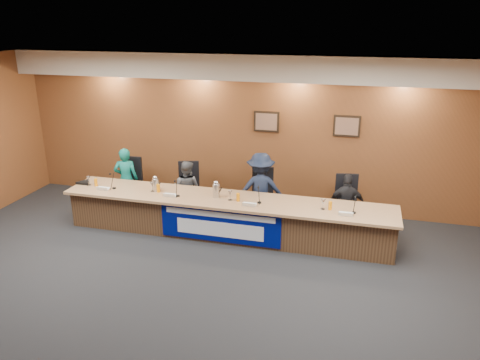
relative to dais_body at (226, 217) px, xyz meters
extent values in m
plane|color=black|center=(0.00, -2.40, -0.35)|extent=(10.00, 10.00, 0.00)
cube|color=silver|center=(0.00, -2.40, 2.85)|extent=(10.00, 8.00, 0.04)
cube|color=brown|center=(0.00, 1.60, 1.25)|extent=(10.00, 0.04, 3.20)
cube|color=beige|center=(0.00, 1.35, 2.60)|extent=(10.00, 0.50, 0.50)
cube|color=#4B311D|center=(0.00, 0.00, 0.00)|extent=(6.00, 0.80, 0.70)
cube|color=#A1754D|center=(0.00, -0.05, 0.38)|extent=(6.10, 0.95, 0.05)
cube|color=#000966|center=(0.00, -0.41, 0.03)|extent=(2.20, 0.02, 0.65)
cube|color=silver|center=(0.00, -0.43, 0.23)|extent=(2.00, 0.01, 0.10)
cube|color=silver|center=(0.00, -0.43, -0.05)|extent=(1.60, 0.01, 0.28)
cube|color=black|center=(0.40, 1.57, 1.50)|extent=(0.52, 0.04, 0.42)
cube|color=black|center=(2.00, 1.57, 1.50)|extent=(0.52, 0.04, 0.42)
imported|color=#0E6358|center=(-2.36, 0.64, 0.32)|extent=(0.56, 0.45, 1.34)
imported|color=#4C4E52|center=(-1.02, 0.64, 0.24)|extent=(0.61, 0.49, 1.17)
imported|color=#151D32|center=(0.50, 0.64, 0.37)|extent=(1.04, 0.75, 1.45)
imported|color=black|center=(2.14, 0.64, 0.23)|extent=(0.71, 0.36, 1.17)
cube|color=black|center=(-2.36, 0.74, 0.13)|extent=(0.50, 0.50, 0.08)
cube|color=black|center=(-1.02, 0.74, 0.13)|extent=(0.60, 0.60, 0.08)
cube|color=black|center=(0.50, 0.74, 0.13)|extent=(0.53, 0.53, 0.08)
cube|color=black|center=(2.14, 0.74, 0.13)|extent=(0.55, 0.55, 0.08)
cube|color=white|center=(-2.37, -0.27, 0.45)|extent=(0.24, 0.08, 0.10)
cylinder|color=black|center=(-2.21, -0.12, 0.41)|extent=(0.07, 0.07, 0.02)
cylinder|color=orange|center=(-2.62, -0.07, 0.47)|extent=(0.06, 0.06, 0.15)
cylinder|color=silver|center=(-2.78, -0.06, 0.49)|extent=(0.08, 0.08, 0.18)
cube|color=white|center=(-1.01, -0.27, 0.45)|extent=(0.24, 0.08, 0.10)
cylinder|color=black|center=(-0.88, -0.18, 0.41)|extent=(0.07, 0.07, 0.02)
cylinder|color=orange|center=(-1.31, -0.07, 0.47)|extent=(0.06, 0.06, 0.15)
cylinder|color=silver|center=(-1.43, -0.07, 0.49)|extent=(0.08, 0.08, 0.18)
cube|color=white|center=(0.51, -0.33, 0.45)|extent=(0.24, 0.08, 0.10)
cylinder|color=black|center=(0.64, -0.11, 0.41)|extent=(0.07, 0.07, 0.02)
cylinder|color=orange|center=(0.26, -0.12, 0.47)|extent=(0.06, 0.06, 0.15)
cylinder|color=silver|center=(0.11, -0.11, 0.49)|extent=(0.08, 0.08, 0.18)
cube|color=white|center=(2.15, -0.32, 0.45)|extent=(0.24, 0.08, 0.10)
cylinder|color=black|center=(2.28, -0.14, 0.41)|extent=(0.07, 0.07, 0.02)
cylinder|color=orange|center=(1.88, -0.10, 0.47)|extent=(0.06, 0.06, 0.15)
cylinder|color=silver|center=(1.76, -0.10, 0.49)|extent=(0.08, 0.08, 0.18)
cylinder|color=silver|center=(-1.38, -0.03, 0.52)|extent=(0.13, 0.13, 0.24)
cylinder|color=silver|center=(-0.18, -0.03, 0.53)|extent=(0.13, 0.13, 0.25)
cylinder|color=black|center=(-2.92, -0.02, 0.43)|extent=(0.32, 0.32, 0.05)
camera|label=1|loc=(2.29, -7.61, 3.53)|focal=35.00mm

